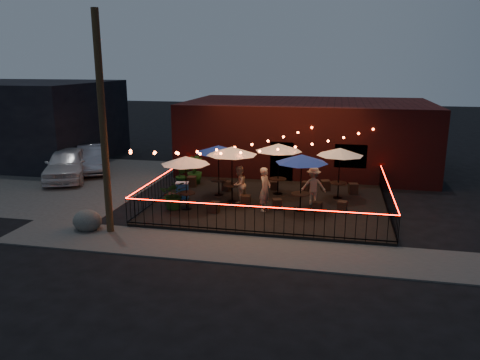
{
  "coord_description": "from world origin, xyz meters",
  "views": [
    {
      "loc": [
        2.78,
        -17.83,
        6.22
      ],
      "look_at": [
        -1.36,
        1.92,
        1.12
      ],
      "focal_mm": 35.0,
      "sensor_mm": 36.0,
      "label": 1
    }
  ],
  "objects_px": {
    "cafe_table_0": "(185,161)",
    "cafe_table_5": "(340,152)",
    "cafe_table_4": "(302,159)",
    "cafe_table_1": "(218,150)",
    "cooler": "(182,190)",
    "boulder": "(87,221)",
    "cafe_table_3": "(279,148)",
    "utility_pole": "(103,126)",
    "cafe_table_2": "(232,152)"
  },
  "relations": [
    {
      "from": "cafe_table_0",
      "to": "boulder",
      "type": "height_order",
      "value": "cafe_table_0"
    },
    {
      "from": "cafe_table_3",
      "to": "boulder",
      "type": "bearing_deg",
      "value": -137.09
    },
    {
      "from": "cafe_table_5",
      "to": "utility_pole",
      "type": "bearing_deg",
      "value": -144.69
    },
    {
      "from": "cafe_table_0",
      "to": "cafe_table_5",
      "type": "height_order",
      "value": "cafe_table_5"
    },
    {
      "from": "cafe_table_1",
      "to": "cooler",
      "type": "bearing_deg",
      "value": -148.89
    },
    {
      "from": "cafe_table_1",
      "to": "cafe_table_5",
      "type": "relative_size",
      "value": 1.03
    },
    {
      "from": "cafe_table_1",
      "to": "cafe_table_3",
      "type": "distance_m",
      "value": 2.79
    },
    {
      "from": "cafe_table_2",
      "to": "boulder",
      "type": "distance_m",
      "value": 6.7
    },
    {
      "from": "cafe_table_5",
      "to": "cafe_table_2",
      "type": "bearing_deg",
      "value": -161.8
    },
    {
      "from": "cafe_table_2",
      "to": "cafe_table_5",
      "type": "relative_size",
      "value": 1.18
    },
    {
      "from": "cafe_table_3",
      "to": "utility_pole",
      "type": "bearing_deg",
      "value": -132.75
    },
    {
      "from": "cafe_table_3",
      "to": "cafe_table_2",
      "type": "bearing_deg",
      "value": -138.72
    },
    {
      "from": "cafe_table_0",
      "to": "cafe_table_5",
      "type": "xyz_separation_m",
      "value": [
        6.29,
        3.0,
        0.05
      ]
    },
    {
      "from": "cafe_table_4",
      "to": "utility_pole",
      "type": "bearing_deg",
      "value": -151.7
    },
    {
      "from": "cafe_table_1",
      "to": "cooler",
      "type": "height_order",
      "value": "cafe_table_1"
    },
    {
      "from": "cafe_table_0",
      "to": "cafe_table_4",
      "type": "relative_size",
      "value": 0.97
    },
    {
      "from": "cafe_table_4",
      "to": "cooler",
      "type": "bearing_deg",
      "value": 172.59
    },
    {
      "from": "cafe_table_0",
      "to": "cooler",
      "type": "distance_m",
      "value": 2.34
    },
    {
      "from": "cafe_table_3",
      "to": "cooler",
      "type": "relative_size",
      "value": 3.19
    },
    {
      "from": "utility_pole",
      "to": "cooler",
      "type": "height_order",
      "value": "utility_pole"
    },
    {
      "from": "utility_pole",
      "to": "cafe_table_0",
      "type": "xyz_separation_m",
      "value": [
        2.06,
        2.91,
        -1.77
      ]
    },
    {
      "from": "cafe_table_0",
      "to": "cafe_table_4",
      "type": "xyz_separation_m",
      "value": [
        4.74,
        0.75,
        0.12
      ]
    },
    {
      "from": "cafe_table_1",
      "to": "boulder",
      "type": "relative_size",
      "value": 2.56
    },
    {
      "from": "cafe_table_0",
      "to": "cafe_table_1",
      "type": "relative_size",
      "value": 0.92
    },
    {
      "from": "cafe_table_3",
      "to": "cafe_table_0",
      "type": "bearing_deg",
      "value": -138.47
    },
    {
      "from": "cafe_table_1",
      "to": "cafe_table_0",
      "type": "bearing_deg",
      "value": -108.98
    },
    {
      "from": "cafe_table_1",
      "to": "cafe_table_3",
      "type": "bearing_deg",
      "value": 15.43
    },
    {
      "from": "cafe_table_4",
      "to": "cafe_table_5",
      "type": "distance_m",
      "value": 2.73
    },
    {
      "from": "cafe_table_2",
      "to": "cooler",
      "type": "relative_size",
      "value": 3.84
    },
    {
      "from": "boulder",
      "to": "cafe_table_2",
      "type": "bearing_deg",
      "value": 43.54
    },
    {
      "from": "cafe_table_0",
      "to": "cafe_table_2",
      "type": "bearing_deg",
      "value": 41.82
    },
    {
      "from": "utility_pole",
      "to": "cafe_table_4",
      "type": "height_order",
      "value": "utility_pole"
    },
    {
      "from": "cafe_table_2",
      "to": "cafe_table_4",
      "type": "bearing_deg",
      "value": -13.14
    },
    {
      "from": "cafe_table_5",
      "to": "boulder",
      "type": "xyz_separation_m",
      "value": [
        -9.27,
        -5.92,
        -1.89
      ]
    },
    {
      "from": "cafe_table_2",
      "to": "cafe_table_5",
      "type": "distance_m",
      "value": 4.89
    },
    {
      "from": "cafe_table_0",
      "to": "cafe_table_1",
      "type": "height_order",
      "value": "cafe_table_1"
    },
    {
      "from": "cafe_table_2",
      "to": "cafe_table_1",
      "type": "bearing_deg",
      "value": 133.41
    },
    {
      "from": "cafe_table_1",
      "to": "cafe_table_4",
      "type": "distance_m",
      "value": 4.25
    },
    {
      "from": "utility_pole",
      "to": "boulder",
      "type": "relative_size",
      "value": 8.06
    },
    {
      "from": "cafe_table_2",
      "to": "cafe_table_4",
      "type": "relative_size",
      "value": 1.21
    },
    {
      "from": "utility_pole",
      "to": "cafe_table_1",
      "type": "relative_size",
      "value": 3.15
    },
    {
      "from": "cafe_table_2",
      "to": "cafe_table_5",
      "type": "xyz_separation_m",
      "value": [
        4.64,
        1.53,
        -0.14
      ]
    },
    {
      "from": "cafe_table_4",
      "to": "cafe_table_5",
      "type": "bearing_deg",
      "value": 55.52
    },
    {
      "from": "cafe_table_3",
      "to": "cafe_table_4",
      "type": "height_order",
      "value": "cafe_table_3"
    },
    {
      "from": "cafe_table_1",
      "to": "cafe_table_3",
      "type": "height_order",
      "value": "cafe_table_3"
    },
    {
      "from": "boulder",
      "to": "cafe_table_3",
      "type": "bearing_deg",
      "value": 42.91
    },
    {
      "from": "boulder",
      "to": "cafe_table_0",
      "type": "bearing_deg",
      "value": 44.45
    },
    {
      "from": "utility_pole",
      "to": "cafe_table_5",
      "type": "bearing_deg",
      "value": 35.31
    },
    {
      "from": "cafe_table_3",
      "to": "cafe_table_4",
      "type": "distance_m",
      "value": 2.66
    },
    {
      "from": "cafe_table_5",
      "to": "cooler",
      "type": "xyz_separation_m",
      "value": [
        -6.97,
        -1.54,
        -1.74
      ]
    }
  ]
}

